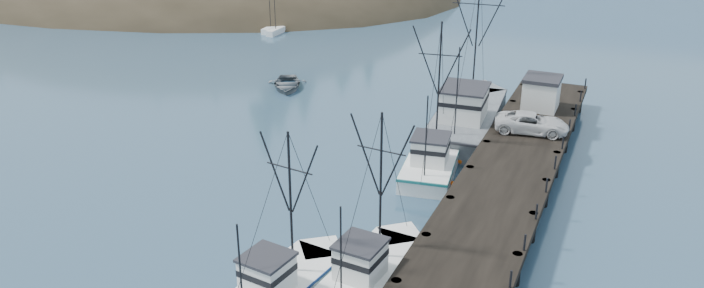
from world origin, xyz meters
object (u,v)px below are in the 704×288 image
object	(u,v)px
trawler_near	(372,270)
trawler_mid	(284,284)
pickup_truck	(532,123)
work_vessel	(468,116)
pier_shed	(541,92)
motorboat	(287,88)
trawler_far	(433,159)
pier	(507,177)

from	to	relation	value
trawler_near	trawler_mid	bearing A→B (deg)	-140.36
pickup_truck	work_vessel	bearing A→B (deg)	51.61
trawler_near	pier_shed	size ratio (longest dim) A/B	3.18
work_vessel	pier_shed	size ratio (longest dim) A/B	5.23
work_vessel	pickup_truck	xyz separation A→B (m)	(5.93, -3.55, 1.56)
trawler_mid	motorboat	distance (m)	35.93
trawler_mid	trawler_far	xyz separation A→B (m)	(2.48, 18.87, 0.00)
trawler_far	work_vessel	size ratio (longest dim) A/B	0.68
trawler_near	pier_shed	xyz separation A→B (m)	(4.63, 26.95, 2.60)
pier	motorboat	size ratio (longest dim) A/B	7.75
pier	trawler_far	world-z (taller)	trawler_far
pier_shed	trawler_near	bearing A→B (deg)	-99.75
work_vessel	pier_shed	xyz separation A→B (m)	(5.64, 2.31, 2.19)
trawler_mid	work_vessel	xyz separation A→B (m)	(2.80, 27.80, 0.41)
pier	pier_shed	bearing A→B (deg)	90.50
work_vessel	motorboat	distance (m)	20.19
pickup_truck	motorboat	bearing A→B (deg)	66.47
trawler_far	pickup_truck	bearing A→B (deg)	40.69
trawler_far	motorboat	size ratio (longest dim) A/B	2.01
pier	trawler_near	bearing A→B (deg)	-110.17
pickup_truck	motorboat	world-z (taller)	pickup_truck
work_vessel	motorboat	xyz separation A→B (m)	(-19.78, 3.85, -1.23)
trawler_mid	motorboat	bearing A→B (deg)	118.21
pier	trawler_near	distance (m)	13.81
pier_shed	pickup_truck	distance (m)	5.90
pier	pickup_truck	bearing A→B (deg)	88.85
pier	work_vessel	world-z (taller)	work_vessel
trawler_far	pier_shed	distance (m)	12.98
trawler_far	pier_shed	xyz separation A→B (m)	(5.96, 11.23, 2.60)
pickup_truck	motorboat	size ratio (longest dim) A/B	0.99
pier_shed	pickup_truck	world-z (taller)	pier_shed
trawler_far	work_vessel	world-z (taller)	work_vessel
motorboat	pickup_truck	bearing A→B (deg)	-41.92
trawler_near	work_vessel	xyz separation A→B (m)	(-1.01, 24.65, 0.41)
pier_shed	motorboat	size ratio (longest dim) A/B	0.56
pier	pier_shed	xyz separation A→B (m)	(-0.12, 14.01, 1.73)
pier	trawler_mid	bearing A→B (deg)	-118.01
work_vessel	pickup_truck	world-z (taller)	work_vessel
trawler_near	pickup_truck	world-z (taller)	trawler_near
trawler_near	pickup_truck	distance (m)	21.75
trawler_near	trawler_far	size ratio (longest dim) A/B	0.89
motorboat	pier_shed	bearing A→B (deg)	-29.33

